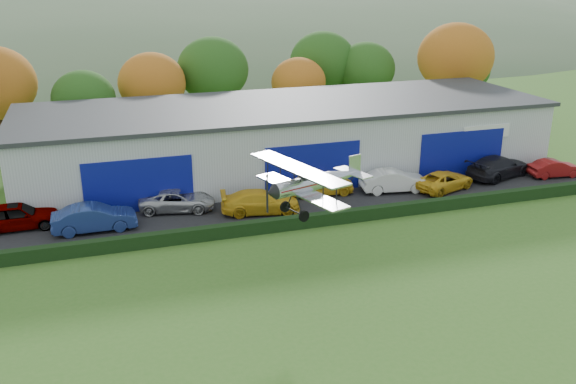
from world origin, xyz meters
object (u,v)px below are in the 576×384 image
object	(u,v)px
hangar	(287,136)
car_7	(498,167)
car_2	(177,200)
car_3	(261,202)
car_8	(555,168)
car_4	(319,183)
biplane	(311,181)
car_1	(94,218)
car_6	(444,181)
car_0	(17,216)
car_5	(394,181)

from	to	relation	value
hangar	car_7	world-z (taller)	hangar
hangar	car_2	xyz separation A→B (m)	(-9.67, -6.59, -1.92)
car_3	car_2	bearing A→B (deg)	76.99
car_8	car_4	bearing A→B (deg)	89.92
car_7	biplane	xyz separation A→B (m)	(-19.03, -10.70, 4.24)
car_1	car_7	size ratio (longest dim) A/B	0.86
car_1	car_6	world-z (taller)	car_1
car_1	car_4	world-z (taller)	car_4
car_1	biplane	distance (m)	14.72
car_2	biplane	xyz separation A→B (m)	(5.28, -11.20, 4.40)
car_3	car_8	world-z (taller)	car_3
car_0	car_1	xyz separation A→B (m)	(4.51, -1.73, -0.02)
car_2	car_6	distance (m)	18.95
car_0	car_3	size ratio (longest dim) A/B	0.95
car_5	biplane	bearing A→B (deg)	144.15
car_0	car_1	bearing A→B (deg)	-111.86
hangar	car_8	bearing A→B (deg)	-23.77
hangar	car_3	xyz separation A→B (m)	(-4.56, -8.66, -1.86)
car_5	car_6	bearing A→B (deg)	-93.65
car_7	car_3	bearing A→B (deg)	76.24
car_3	car_8	bearing A→B (deg)	-80.19
car_3	car_4	size ratio (longest dim) A/B	1.06
car_3	car_6	xyz separation A→B (m)	(13.76, 0.30, -0.08)
car_0	car_2	bearing A→B (deg)	-90.13
car_0	car_8	bearing A→B (deg)	-93.26
hangar	car_5	size ratio (longest dim) A/B	8.43
car_4	biplane	bearing A→B (deg)	162.23
car_8	car_3	bearing A→B (deg)	96.29
car_3	car_6	size ratio (longest dim) A/B	1.06
car_4	car_5	bearing A→B (deg)	-96.49
hangar	car_4	distance (m)	6.76
car_5	car_6	xyz separation A→B (m)	(3.59, -0.77, -0.12)
car_0	car_7	world-z (taller)	same
car_1	car_7	bearing A→B (deg)	-87.58
car_7	car_2	bearing A→B (deg)	70.42
car_7	car_8	bearing A→B (deg)	-124.34
hangar	car_2	distance (m)	11.87
biplane	car_1	bearing A→B (deg)	120.74
car_6	car_8	distance (m)	9.66
car_5	car_4	bearing A→B (deg)	87.21
car_0	biplane	world-z (taller)	biplane
car_7	car_4	bearing A→B (deg)	69.28
car_3	car_7	size ratio (longest dim) A/B	0.89
car_0	car_1	distance (m)	4.83
car_3	car_7	xyz separation A→B (m)	(19.21, 1.56, 0.09)
car_0	car_5	bearing A→B (deg)	-92.85
hangar	car_6	world-z (taller)	hangar
car_4	car_8	distance (m)	18.64
car_1	car_7	world-z (taller)	car_7
hangar	car_0	xyz separation A→B (m)	(-19.44, -6.73, -1.77)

